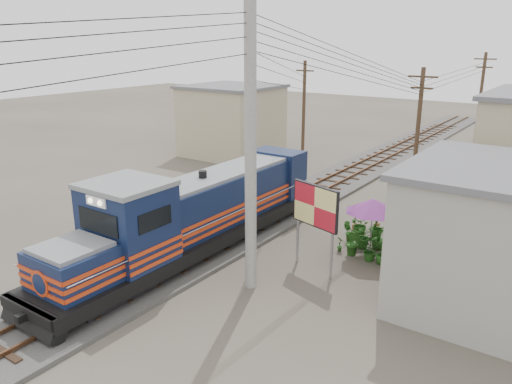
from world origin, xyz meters
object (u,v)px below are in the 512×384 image
Objects in this scene: locomotive at (195,216)px; billboard at (315,208)px; vendor at (394,244)px; market_umbrella at (373,206)px.

locomotive reaches higher than billboard.
billboard is at bearing 15.94° from locomotive.
locomotive is at bearing 31.09° from vendor.
market_umbrella is at bearing 80.33° from billboard.
vendor is (2.25, 2.30, -1.67)m from billboard.
market_umbrella is 1.48× the size of vendor.
market_umbrella is (5.94, 3.84, 0.51)m from locomotive.
billboard is at bearing 49.09° from vendor.
locomotive is 7.89m from vendor.
billboard is 2.81m from market_umbrella.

